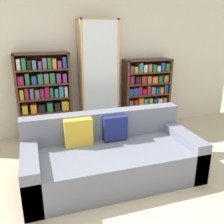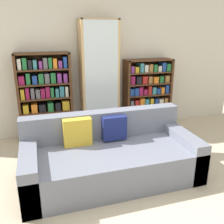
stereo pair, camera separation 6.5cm
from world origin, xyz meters
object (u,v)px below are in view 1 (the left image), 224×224
at_px(bookshelf_left, 45,98).
at_px(display_cabinet, 98,79).
at_px(couch, 111,157).
at_px(bookshelf_right, 146,95).
at_px(wine_bottle, 124,129).

bearing_deg(bookshelf_left, display_cabinet, -0.97).
bearing_deg(couch, bookshelf_left, 114.77).
xyz_separation_m(couch, bookshelf_right, (1.20, 1.52, 0.37)).
bearing_deg(bookshelf_left, wine_bottle, -15.47).
distance_m(couch, bookshelf_left, 1.74).
height_order(bookshelf_right, wine_bottle, bookshelf_right).
distance_m(couch, display_cabinet, 1.69).
bearing_deg(couch, bookshelf_right, 51.71).
relative_size(couch, wine_bottle, 6.30).
distance_m(bookshelf_left, bookshelf_right, 1.91).
bearing_deg(bookshelf_left, bookshelf_right, 0.01).
xyz_separation_m(bookshelf_left, display_cabinet, (0.95, -0.02, 0.27)).
height_order(couch, display_cabinet, display_cabinet).
bearing_deg(bookshelf_right, bookshelf_left, -179.99).
height_order(couch, wine_bottle, couch).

